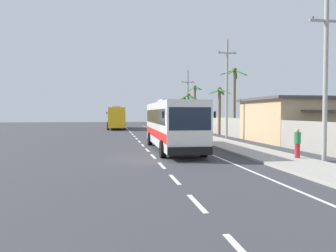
{
  "coord_description": "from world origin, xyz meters",
  "views": [
    {
      "loc": [
        -2.41,
        -18.79,
        2.63
      ],
      "look_at": [
        1.49,
        4.72,
        1.7
      ],
      "focal_mm": 35.85,
      "sensor_mm": 36.0,
      "label": 1
    }
  ],
  "objects_px": {
    "utility_pole_nearest": "(326,72)",
    "palm_fourth": "(219,102)",
    "roadside_building": "(315,120)",
    "motorcycle_beside_bus": "(182,133)",
    "palm_third": "(188,105)",
    "utility_pole_far": "(188,100)",
    "palm_farthest": "(235,90)",
    "coach_bus_foreground": "(172,123)",
    "utility_pole_mid": "(227,88)",
    "palm_nearest": "(195,101)",
    "palm_second": "(184,105)",
    "coach_bus_far_lane": "(116,117)",
    "pedestrian_near_kerb": "(297,143)"
  },
  "relations": [
    {
      "from": "utility_pole_nearest",
      "to": "palm_fourth",
      "type": "bearing_deg",
      "value": 85.97
    },
    {
      "from": "palm_fourth",
      "to": "roadside_building",
      "type": "height_order",
      "value": "palm_fourth"
    },
    {
      "from": "motorcycle_beside_bus",
      "to": "palm_third",
      "type": "bearing_deg",
      "value": 74.46
    },
    {
      "from": "motorcycle_beside_bus",
      "to": "utility_pole_far",
      "type": "relative_size",
      "value": 0.22
    },
    {
      "from": "palm_third",
      "to": "palm_fourth",
      "type": "xyz_separation_m",
      "value": [
        2.72,
        -5.01,
        0.2
      ]
    },
    {
      "from": "palm_third",
      "to": "roadside_building",
      "type": "xyz_separation_m",
      "value": [
        8.4,
        -15.7,
        -1.74
      ]
    },
    {
      "from": "utility_pole_nearest",
      "to": "palm_farthest",
      "type": "bearing_deg",
      "value": 83.85
    },
    {
      "from": "motorcycle_beside_bus",
      "to": "palm_farthest",
      "type": "distance_m",
      "value": 8.65
    },
    {
      "from": "coach_bus_foreground",
      "to": "utility_pole_mid",
      "type": "xyz_separation_m",
      "value": [
        7.08,
        8.54,
        3.24
      ]
    },
    {
      "from": "motorcycle_beside_bus",
      "to": "palm_farthest",
      "type": "xyz_separation_m",
      "value": [
        6.57,
        3.36,
        4.52
      ]
    },
    {
      "from": "palm_nearest",
      "to": "palm_third",
      "type": "xyz_separation_m",
      "value": [
        -3.0,
        -8.43,
        -0.84
      ]
    },
    {
      "from": "utility_pole_far",
      "to": "palm_nearest",
      "type": "height_order",
      "value": "utility_pole_far"
    },
    {
      "from": "utility_pole_mid",
      "to": "roadside_building",
      "type": "relative_size",
      "value": 0.83
    },
    {
      "from": "utility_pole_mid",
      "to": "palm_third",
      "type": "bearing_deg",
      "value": 95.67
    },
    {
      "from": "utility_pole_nearest",
      "to": "palm_second",
      "type": "relative_size",
      "value": 1.68
    },
    {
      "from": "coach_bus_far_lane",
      "to": "utility_pole_mid",
      "type": "distance_m",
      "value": 26.48
    },
    {
      "from": "palm_second",
      "to": "palm_third",
      "type": "distance_m",
      "value": 12.74
    },
    {
      "from": "motorcycle_beside_bus",
      "to": "palm_fourth",
      "type": "height_order",
      "value": "palm_fourth"
    },
    {
      "from": "palm_second",
      "to": "palm_farthest",
      "type": "xyz_separation_m",
      "value": [
        1.0,
        -21.46,
        1.18
      ]
    },
    {
      "from": "coach_bus_foreground",
      "to": "pedestrian_near_kerb",
      "type": "bearing_deg",
      "value": -47.67
    },
    {
      "from": "utility_pole_nearest",
      "to": "palm_farthest",
      "type": "distance_m",
      "value": 19.0
    },
    {
      "from": "palm_third",
      "to": "palm_fourth",
      "type": "bearing_deg",
      "value": -61.46
    },
    {
      "from": "coach_bus_foreground",
      "to": "palm_third",
      "type": "distance_m",
      "value": 21.45
    },
    {
      "from": "utility_pole_far",
      "to": "coach_bus_far_lane",
      "type": "bearing_deg",
      "value": 141.68
    },
    {
      "from": "coach_bus_far_lane",
      "to": "motorcycle_beside_bus",
      "type": "bearing_deg",
      "value": -75.74
    },
    {
      "from": "motorcycle_beside_bus",
      "to": "palm_second",
      "type": "relative_size",
      "value": 0.35
    },
    {
      "from": "utility_pole_mid",
      "to": "pedestrian_near_kerb",
      "type": "bearing_deg",
      "value": -94.48
    },
    {
      "from": "motorcycle_beside_bus",
      "to": "utility_pole_far",
      "type": "height_order",
      "value": "utility_pole_far"
    },
    {
      "from": "utility_pole_nearest",
      "to": "palm_nearest",
      "type": "height_order",
      "value": "utility_pole_nearest"
    },
    {
      "from": "palm_nearest",
      "to": "coach_bus_far_lane",
      "type": "bearing_deg",
      "value": 164.22
    },
    {
      "from": "utility_pole_nearest",
      "to": "palm_second",
      "type": "xyz_separation_m",
      "value": [
        1.03,
        40.36,
        -0.84
      ]
    },
    {
      "from": "motorcycle_beside_bus",
      "to": "palm_nearest",
      "type": "relative_size",
      "value": 0.28
    },
    {
      "from": "palm_nearest",
      "to": "roadside_building",
      "type": "distance_m",
      "value": 24.86
    },
    {
      "from": "palm_fourth",
      "to": "palm_farthest",
      "type": "bearing_deg",
      "value": -83.7
    },
    {
      "from": "utility_pole_nearest",
      "to": "palm_fourth",
      "type": "xyz_separation_m",
      "value": [
        1.6,
        22.79,
        -0.87
      ]
    },
    {
      "from": "coach_bus_foreground",
      "to": "utility_pole_nearest",
      "type": "distance_m",
      "value": 10.51
    },
    {
      "from": "utility_pole_nearest",
      "to": "palm_farthest",
      "type": "height_order",
      "value": "utility_pole_nearest"
    },
    {
      "from": "utility_pole_nearest",
      "to": "utility_pole_mid",
      "type": "bearing_deg",
      "value": 89.74
    },
    {
      "from": "coach_bus_foreground",
      "to": "motorcycle_beside_bus",
      "type": "distance_m",
      "value": 8.72
    },
    {
      "from": "coach_bus_far_lane",
      "to": "pedestrian_near_kerb",
      "type": "relative_size",
      "value": 7.67
    },
    {
      "from": "utility_pole_nearest",
      "to": "palm_farthest",
      "type": "relative_size",
      "value": 1.23
    },
    {
      "from": "coach_bus_foreground",
      "to": "palm_nearest",
      "type": "relative_size",
      "value": 1.74
    },
    {
      "from": "palm_second",
      "to": "coach_bus_far_lane",
      "type": "bearing_deg",
      "value": -177.22
    },
    {
      "from": "palm_farthest",
      "to": "palm_nearest",
      "type": "bearing_deg",
      "value": 90.5
    },
    {
      "from": "motorcycle_beside_bus",
      "to": "utility_pole_far",
      "type": "xyz_separation_m",
      "value": [
        4.19,
        16.08,
        3.95
      ]
    },
    {
      "from": "palm_third",
      "to": "palm_farthest",
      "type": "height_order",
      "value": "palm_farthest"
    },
    {
      "from": "coach_bus_far_lane",
      "to": "utility_pole_mid",
      "type": "bearing_deg",
      "value": -65.82
    },
    {
      "from": "palm_second",
      "to": "palm_fourth",
      "type": "distance_m",
      "value": 17.57
    },
    {
      "from": "pedestrian_near_kerb",
      "to": "utility_pole_nearest",
      "type": "bearing_deg",
      "value": 30.44
    },
    {
      "from": "palm_farthest",
      "to": "motorcycle_beside_bus",
      "type": "bearing_deg",
      "value": -152.87
    }
  ]
}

